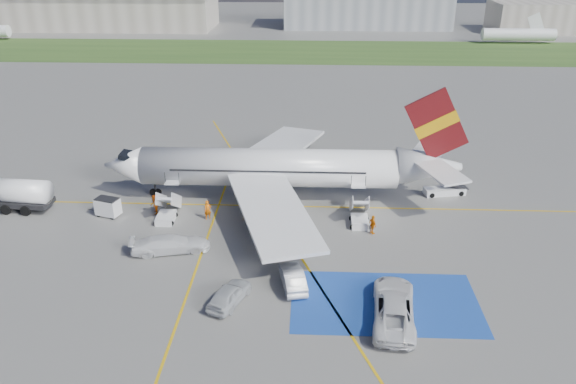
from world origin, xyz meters
name	(u,v)px	position (x,y,z in m)	size (l,w,h in m)	color
ground	(257,270)	(0.00, 0.00, 0.00)	(400.00, 400.00, 0.00)	#60605E
grass_strip	(294,51)	(0.00, 95.00, 0.01)	(400.00, 30.00, 0.01)	#2D4C1E
taxiway_line_main	(268,206)	(0.00, 12.00, 0.01)	(120.00, 0.20, 0.01)	gold
taxiway_line_cross	(167,350)	(-5.00, -10.00, 0.01)	(0.20, 60.00, 0.01)	gold
taxiway_line_diag	(268,206)	(0.00, 12.00, 0.01)	(0.20, 60.00, 0.01)	gold
staging_box	(385,302)	(10.00, -4.00, 0.01)	(14.00, 8.00, 0.01)	#1A43A1
terminal_west	(111,10)	(-55.00, 130.00, 5.00)	(60.00, 22.00, 10.00)	gray
terminal_centre	(367,6)	(20.00, 135.00, 6.00)	(48.00, 18.00, 12.00)	gray
terminal_east	(565,17)	(75.00, 128.00, 4.00)	(40.00, 16.00, 8.00)	gray
airliner	(283,168)	(1.51, 14.00, 3.39)	(36.81, 32.95, 11.92)	white
airstairs_fwd	(167,213)	(-9.50, 8.70, 0.62)	(1.90, 5.20, 3.60)	white
airstairs_aft	(359,217)	(9.00, 8.70, 0.62)	(1.90, 5.20, 3.60)	white
fuel_tanker	(5,196)	(-26.12, 10.24, 1.36)	(9.69, 3.41, 3.24)	black
gpu_cart	(108,208)	(-15.39, 9.19, 0.84)	(2.54, 2.00, 1.86)	white
belt_loader	(445,191)	(18.51, 15.65, 0.34)	(4.76, 2.37, 1.38)	white
car_silver_a	(229,294)	(-1.60, -4.57, 0.77)	(1.81, 4.50, 1.53)	#B3B6BA
car_silver_b	(293,278)	(3.03, -2.13, 0.76)	(1.61, 4.61, 1.52)	#B4B5BB
van_white_a	(394,303)	(10.39, -5.74, 1.17)	(2.88, 6.25, 2.35)	silver
van_white_b	(170,242)	(-7.73, 2.65, 0.99)	(2.06, 5.06, 1.98)	silver
crew_fwd	(208,210)	(-5.55, 8.91, 0.95)	(0.70, 0.46, 1.91)	orange
crew_nose	(154,205)	(-10.98, 9.80, 0.98)	(0.95, 0.74, 1.95)	orange
crew_aft	(373,225)	(10.05, 6.63, 0.93)	(1.09, 0.45, 1.85)	orange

